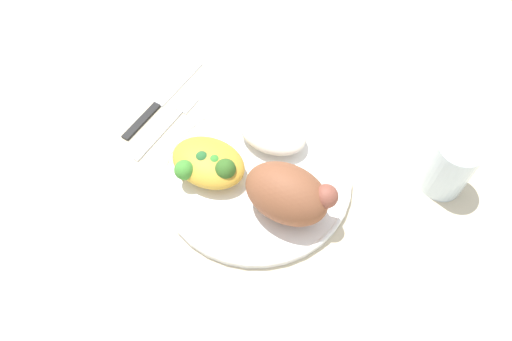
% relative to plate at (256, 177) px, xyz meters
% --- Properties ---
extents(ground_plane, '(2.00, 2.00, 0.00)m').
position_rel_plate_xyz_m(ground_plane, '(0.00, 0.00, -0.01)').
color(ground_plane, beige).
extents(plate, '(0.27, 0.27, 0.01)m').
position_rel_plate_xyz_m(plate, '(0.00, 0.00, 0.00)').
color(plate, white).
rests_on(plate, ground_plane).
extents(roasted_chicken, '(0.12, 0.08, 0.08)m').
position_rel_plate_xyz_m(roasted_chicken, '(0.06, -0.03, 0.05)').
color(roasted_chicken, brown).
rests_on(roasted_chicken, plate).
extents(rice_pile, '(0.10, 0.07, 0.03)m').
position_rel_plate_xyz_m(rice_pile, '(-0.01, 0.07, 0.02)').
color(rice_pile, white).
rests_on(rice_pile, plate).
extents(mac_cheese_with_broccoli, '(0.11, 0.08, 0.05)m').
position_rel_plate_xyz_m(mac_cheese_with_broccoli, '(-0.06, -0.03, 0.03)').
color(mac_cheese_with_broccoli, gold).
rests_on(mac_cheese_with_broccoli, plate).
extents(fork, '(0.02, 0.14, 0.01)m').
position_rel_plate_xyz_m(fork, '(-0.17, 0.03, -0.00)').
color(fork, silver).
rests_on(fork, ground_plane).
extents(knife, '(0.03, 0.19, 0.01)m').
position_rel_plate_xyz_m(knife, '(-0.20, 0.05, -0.00)').
color(knife, black).
rests_on(knife, ground_plane).
extents(water_glass, '(0.06, 0.06, 0.09)m').
position_rel_plate_xyz_m(water_glass, '(0.23, 0.12, 0.04)').
color(water_glass, silver).
rests_on(water_glass, ground_plane).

